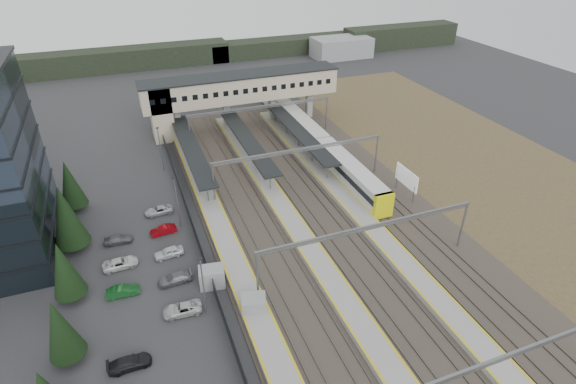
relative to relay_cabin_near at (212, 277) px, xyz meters
name	(u,v)px	position (x,y,z in m)	size (l,w,h in m)	color
ground	(255,255)	(6.37, 3.51, -1.24)	(220.00, 220.00, 0.00)	#2B2B2D
conifer_row	(61,289)	(-15.63, -0.35, 3.60)	(4.42, 49.82, 9.50)	black
car_park	(156,320)	(-7.10, -3.94, -0.64)	(10.55, 44.39, 1.29)	#99999D
lampposts	(188,236)	(-1.63, 4.76, 3.10)	(0.50, 53.25, 8.07)	slate
fence	(197,238)	(-0.13, 8.51, -0.24)	(0.08, 90.00, 2.00)	#26282B
relay_cabin_near	(212,277)	(0.00, 0.00, 0.00)	(3.26, 2.60, 2.48)	gray
relay_cabin_far	(254,306)	(3.33, -6.23, -0.03)	(3.13, 2.83, 2.42)	gray
rail_corridor	(306,219)	(15.71, 8.51, -0.95)	(34.00, 90.00, 0.92)	#39322A
canopies	(247,139)	(13.37, 30.51, 2.68)	(23.10, 30.00, 3.28)	black
footbridge	(228,91)	(14.07, 45.51, 6.69)	(40.40, 6.40, 11.20)	#B7AC8A
gantries	(330,188)	(18.37, 6.51, 4.76)	(28.40, 62.28, 7.17)	slate
train	(301,126)	(26.37, 36.34, 0.95)	(3.06, 63.89, 3.85)	silver
billboard	(406,179)	(32.98, 9.23, 1.92)	(0.20, 5.66, 4.74)	slate
scrub_east	(498,178)	(51.37, 8.51, -1.21)	(34.00, 120.00, 0.06)	#4A3A23
treeline_far	(240,51)	(30.18, 95.79, 1.71)	(170.00, 19.00, 7.00)	black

